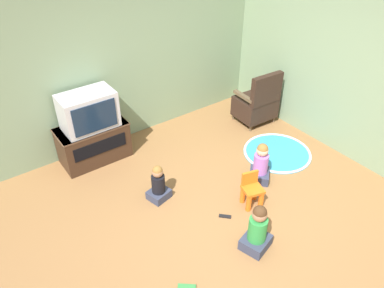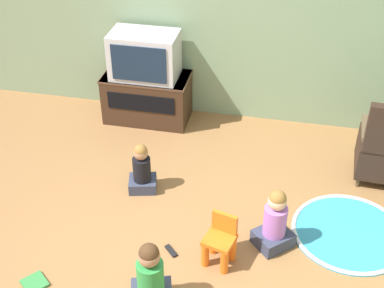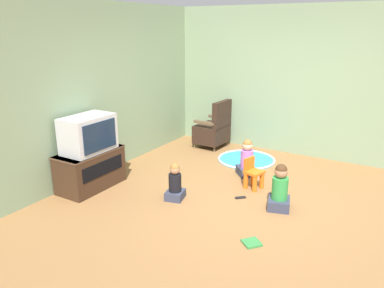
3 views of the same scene
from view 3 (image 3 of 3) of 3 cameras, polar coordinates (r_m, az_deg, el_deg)
name	(u,v)px [view 3 (image 3 of 3)]	position (r m, az deg, el deg)	size (l,w,h in m)	color
ground_plane	(246,201)	(5.22, 8.28, -8.65)	(30.00, 30.00, 0.00)	olive
wall_back	(91,92)	(5.97, -15.08, 7.71)	(5.46, 0.12, 2.66)	gray
wall_right	(315,83)	(7.00, 18.26, 8.78)	(0.12, 5.56, 2.66)	gray
tv_cabinet	(90,168)	(5.69, -15.22, -3.62)	(0.99, 0.52, 0.56)	#382316
television	(88,134)	(5.52, -15.52, 1.50)	(0.74, 0.46, 0.52)	#B7B7BC
black_armchair	(214,129)	(7.34, 3.30, 2.24)	(0.64, 0.57, 0.94)	brown
yellow_kid_chair	(253,175)	(5.58, 9.30, -4.68)	(0.29, 0.28, 0.46)	orange
play_mat	(246,159)	(6.78, 8.28, -2.32)	(1.03, 1.03, 0.04)	teal
child_watching_left	(247,160)	(6.02, 8.35, -2.40)	(0.40, 0.40, 0.59)	#33384C
child_watching_center	(175,184)	(5.16, -2.61, -6.05)	(0.31, 0.29, 0.52)	#33384C
child_watching_right	(280,190)	(5.01, 13.22, -6.77)	(0.38, 0.35, 0.62)	#33384C
book	(252,243)	(4.30, 9.07, -14.65)	(0.26, 0.26, 0.02)	#337F3D
remote_control	(240,198)	(5.30, 7.39, -8.10)	(0.14, 0.14, 0.02)	black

